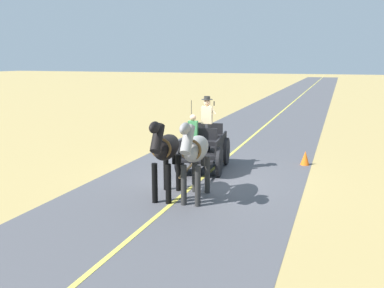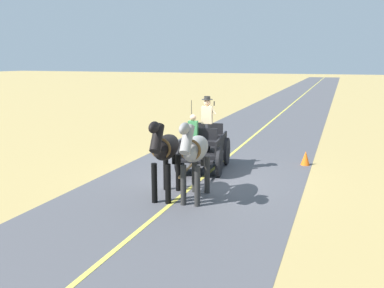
{
  "view_description": "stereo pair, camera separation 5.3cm",
  "coord_description": "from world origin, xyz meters",
  "px_view_note": "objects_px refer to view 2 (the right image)",
  "views": [
    {
      "loc": [
        -3.9,
        11.84,
        3.64
      ],
      "look_at": [
        0.3,
        0.38,
        1.1
      ],
      "focal_mm": 37.94,
      "sensor_mm": 36.0,
      "label": 1
    },
    {
      "loc": [
        -3.95,
        11.83,
        3.64
      ],
      "look_at": [
        0.3,
        0.38,
        1.1
      ],
      "focal_mm": 37.94,
      "sensor_mm": 36.0,
      "label": 2
    }
  ],
  "objects_px": {
    "traffic_cone": "(305,158)",
    "horse_drawn_carriage": "(204,146)",
    "horse_off_side": "(165,150)",
    "horse_near_side": "(195,151)"
  },
  "relations": [
    {
      "from": "traffic_cone",
      "to": "horse_drawn_carriage",
      "type": "bearing_deg",
      "value": 29.84
    },
    {
      "from": "horse_drawn_carriage",
      "to": "horse_off_side",
      "type": "distance_m",
      "value": 3.1
    },
    {
      "from": "traffic_cone",
      "to": "horse_near_side",
      "type": "bearing_deg",
      "value": 63.19
    },
    {
      "from": "horse_off_side",
      "to": "traffic_cone",
      "type": "height_order",
      "value": "horse_off_side"
    },
    {
      "from": "horse_drawn_carriage",
      "to": "traffic_cone",
      "type": "relative_size",
      "value": 9.03
    },
    {
      "from": "horse_drawn_carriage",
      "to": "traffic_cone",
      "type": "distance_m",
      "value": 3.69
    },
    {
      "from": "horse_near_side",
      "to": "horse_off_side",
      "type": "height_order",
      "value": "same"
    },
    {
      "from": "horse_drawn_carriage",
      "to": "traffic_cone",
      "type": "height_order",
      "value": "horse_drawn_carriage"
    },
    {
      "from": "traffic_cone",
      "to": "horse_off_side",
      "type": "bearing_deg",
      "value": 56.66
    },
    {
      "from": "horse_drawn_carriage",
      "to": "traffic_cone",
      "type": "xyz_separation_m",
      "value": [
        -3.16,
        -1.81,
        -0.57
      ]
    }
  ]
}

